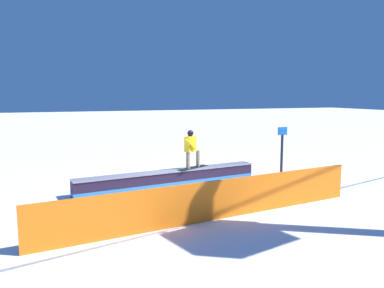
{
  "coord_description": "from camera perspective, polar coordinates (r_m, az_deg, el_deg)",
  "views": [
    {
      "loc": [
        3.94,
        12.23,
        3.2
      ],
      "look_at": [
        -0.45,
        0.94,
        1.6
      ],
      "focal_mm": 35.28,
      "sensor_mm": 36.0,
      "label": 1
    }
  ],
  "objects": [
    {
      "name": "safety_fence",
      "position": [
        9.74,
        3.52,
        -8.48
      ],
      "size": [
        9.12,
        1.19,
        1.03
      ],
      "primitive_type": "cube",
      "rotation": [
        0.0,
        0.0,
        0.12
      ],
      "color": "orange",
      "rests_on": "ground_plane"
    },
    {
      "name": "snowboarder",
      "position": [
        13.31,
        -0.14,
        -0.57
      ],
      "size": [
        1.38,
        0.89,
        1.37
      ],
      "color": "black",
      "rests_on": "grind_box"
    },
    {
      "name": "grind_box",
      "position": [
        13.18,
        -3.34,
        -5.34
      ],
      "size": [
        6.66,
        1.36,
        0.58
      ],
      "color": "black",
      "rests_on": "ground_plane"
    },
    {
      "name": "ground_plane",
      "position": [
        13.24,
        -3.33,
        -6.45
      ],
      "size": [
        120.0,
        120.0,
        0.0
      ],
      "primitive_type": "plane",
      "color": "white"
    },
    {
      "name": "trail_marker",
      "position": [
        14.81,
        13.43,
        -1.01
      ],
      "size": [
        0.4,
        0.1,
        1.96
      ],
      "color": "#262628",
      "rests_on": "ground_plane"
    }
  ]
}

